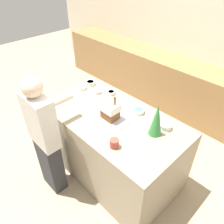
{
  "coord_description": "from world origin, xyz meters",
  "views": [
    {
      "loc": [
        1.43,
        -1.37,
        2.45
      ],
      "look_at": [
        0.01,
        0.0,
        0.98
      ],
      "focal_mm": 35.0,
      "sensor_mm": 36.0,
      "label": 1
    }
  ],
  "objects_px": {
    "candy_bowl_behind_tray": "(166,126)",
    "baking_tray": "(110,118)",
    "decorative_tree": "(157,120)",
    "person": "(45,138)",
    "candy_bowl_near_tray_right": "(111,93)",
    "mug": "(114,143)",
    "candy_bowl_near_tray_left": "(97,92)",
    "gingerbread_house": "(110,110)",
    "candy_bowl_far_right": "(139,111)",
    "candy_bowl_beside_tree": "(82,88)",
    "candy_bowl_center_rear": "(90,83)"
  },
  "relations": [
    {
      "from": "candy_bowl_near_tray_right",
      "to": "mug",
      "type": "xyz_separation_m",
      "value": [
        0.71,
        -0.64,
        0.02
      ]
    },
    {
      "from": "candy_bowl_near_tray_left",
      "to": "candy_bowl_behind_tray",
      "type": "xyz_separation_m",
      "value": [
        1.05,
        0.06,
        0.01
      ]
    },
    {
      "from": "candy_bowl_beside_tree",
      "to": "candy_bowl_far_right",
      "type": "bearing_deg",
      "value": 9.13
    },
    {
      "from": "gingerbread_house",
      "to": "candy_bowl_near_tray_right",
      "type": "distance_m",
      "value": 0.53
    },
    {
      "from": "person",
      "to": "candy_bowl_near_tray_left",
      "type": "bearing_deg",
      "value": 100.62
    },
    {
      "from": "person",
      "to": "mug",
      "type": "bearing_deg",
      "value": 28.03
    },
    {
      "from": "candy_bowl_near_tray_right",
      "to": "mug",
      "type": "height_order",
      "value": "mug"
    },
    {
      "from": "gingerbread_house",
      "to": "candy_bowl_far_right",
      "type": "bearing_deg",
      "value": 63.68
    },
    {
      "from": "decorative_tree",
      "to": "person",
      "type": "height_order",
      "value": "person"
    },
    {
      "from": "gingerbread_house",
      "to": "mug",
      "type": "height_order",
      "value": "gingerbread_house"
    },
    {
      "from": "baking_tray",
      "to": "candy_bowl_beside_tree",
      "type": "height_order",
      "value": "candy_bowl_beside_tree"
    },
    {
      "from": "baking_tray",
      "to": "candy_bowl_center_rear",
      "type": "relative_size",
      "value": 3.61
    },
    {
      "from": "candy_bowl_near_tray_left",
      "to": "candy_bowl_near_tray_right",
      "type": "bearing_deg",
      "value": 37.23
    },
    {
      "from": "candy_bowl_center_rear",
      "to": "mug",
      "type": "relative_size",
      "value": 1.33
    },
    {
      "from": "candy_bowl_near_tray_right",
      "to": "person",
      "type": "height_order",
      "value": "person"
    },
    {
      "from": "candy_bowl_behind_tray",
      "to": "mug",
      "type": "relative_size",
      "value": 1.33
    },
    {
      "from": "mug",
      "to": "candy_bowl_beside_tree",
      "type": "bearing_deg",
      "value": 157.95
    },
    {
      "from": "gingerbread_house",
      "to": "mug",
      "type": "xyz_separation_m",
      "value": [
        0.35,
        -0.28,
        -0.07
      ]
    },
    {
      "from": "candy_bowl_beside_tree",
      "to": "candy_bowl_far_right",
      "type": "distance_m",
      "value": 0.91
    },
    {
      "from": "gingerbread_house",
      "to": "candy_bowl_near_tray_left",
      "type": "distance_m",
      "value": 0.58
    },
    {
      "from": "candy_bowl_far_right",
      "to": "person",
      "type": "xyz_separation_m",
      "value": [
        -0.5,
        -0.96,
        -0.15
      ]
    },
    {
      "from": "decorative_tree",
      "to": "person",
      "type": "bearing_deg",
      "value": -136.6
    },
    {
      "from": "candy_bowl_behind_tray",
      "to": "baking_tray",
      "type": "bearing_deg",
      "value": -150.0
    },
    {
      "from": "decorative_tree",
      "to": "candy_bowl_center_rear",
      "type": "relative_size",
      "value": 2.97
    },
    {
      "from": "candy_bowl_beside_tree",
      "to": "candy_bowl_near_tray_left",
      "type": "relative_size",
      "value": 1.16
    },
    {
      "from": "baking_tray",
      "to": "candy_bowl_behind_tray",
      "type": "distance_m",
      "value": 0.62
    },
    {
      "from": "decorative_tree",
      "to": "candy_bowl_center_rear",
      "type": "distance_m",
      "value": 1.27
    },
    {
      "from": "person",
      "to": "baking_tray",
      "type": "bearing_deg",
      "value": 61.55
    },
    {
      "from": "candy_bowl_beside_tree",
      "to": "candy_bowl_center_rear",
      "type": "bearing_deg",
      "value": 91.69
    },
    {
      "from": "baking_tray",
      "to": "mug",
      "type": "xyz_separation_m",
      "value": [
        0.35,
        -0.28,
        0.04
      ]
    },
    {
      "from": "baking_tray",
      "to": "person",
      "type": "relative_size",
      "value": 0.28
    },
    {
      "from": "decorative_tree",
      "to": "candy_bowl_beside_tree",
      "type": "distance_m",
      "value": 1.25
    },
    {
      "from": "mug",
      "to": "person",
      "type": "height_order",
      "value": "person"
    },
    {
      "from": "candy_bowl_far_right",
      "to": "candy_bowl_near_tray_left",
      "type": "xyz_separation_m",
      "value": [
        -0.67,
        -0.06,
        -0.01
      ]
    },
    {
      "from": "candy_bowl_center_rear",
      "to": "candy_bowl_behind_tray",
      "type": "distance_m",
      "value": 1.28
    },
    {
      "from": "gingerbread_house",
      "to": "candy_bowl_near_tray_right",
      "type": "bearing_deg",
      "value": 135.06
    },
    {
      "from": "baking_tray",
      "to": "candy_bowl_near_tray_left",
      "type": "distance_m",
      "value": 0.58
    },
    {
      "from": "baking_tray",
      "to": "candy_bowl_center_rear",
      "type": "bearing_deg",
      "value": 156.36
    },
    {
      "from": "person",
      "to": "candy_bowl_far_right",
      "type": "bearing_deg",
      "value": 62.21
    },
    {
      "from": "candy_bowl_center_rear",
      "to": "person",
      "type": "distance_m",
      "value": 1.06
    },
    {
      "from": "candy_bowl_center_rear",
      "to": "candy_bowl_near_tray_right",
      "type": "height_order",
      "value": "candy_bowl_center_rear"
    },
    {
      "from": "candy_bowl_beside_tree",
      "to": "candy_bowl_behind_tray",
      "type": "distance_m",
      "value": 1.29
    },
    {
      "from": "candy_bowl_center_rear",
      "to": "person",
      "type": "height_order",
      "value": "person"
    },
    {
      "from": "candy_bowl_beside_tree",
      "to": "candy_bowl_near_tray_left",
      "type": "distance_m",
      "value": 0.24
    },
    {
      "from": "candy_bowl_center_rear",
      "to": "candy_bowl_near_tray_right",
      "type": "xyz_separation_m",
      "value": [
        0.38,
        0.04,
        -0.01
      ]
    },
    {
      "from": "candy_bowl_far_right",
      "to": "candy_bowl_beside_tree",
      "type": "bearing_deg",
      "value": -170.87
    },
    {
      "from": "baking_tray",
      "to": "person",
      "type": "xyz_separation_m",
      "value": [
        -0.35,
        -0.65,
        -0.13
      ]
    },
    {
      "from": "candy_bowl_beside_tree",
      "to": "candy_bowl_near_tray_right",
      "type": "xyz_separation_m",
      "value": [
        0.38,
        0.2,
        0.0
      ]
    },
    {
      "from": "candy_bowl_behind_tray",
      "to": "candy_bowl_far_right",
      "type": "bearing_deg",
      "value": 179.75
    },
    {
      "from": "mug",
      "to": "candy_bowl_near_tray_left",
      "type": "bearing_deg",
      "value": 148.82
    }
  ]
}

